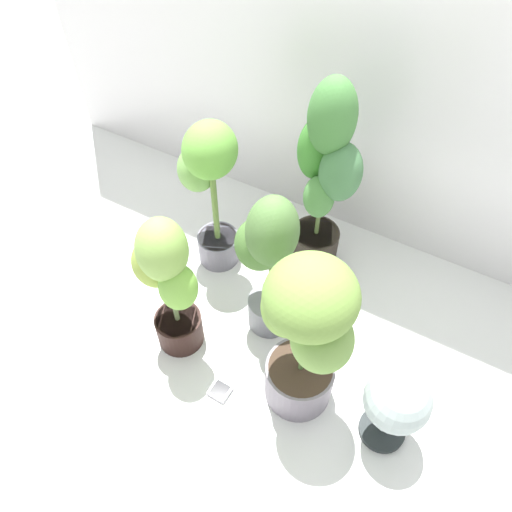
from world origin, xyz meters
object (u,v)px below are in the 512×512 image
at_px(potted_plant_back_center, 325,178).
at_px(floor_fan, 396,402).
at_px(potted_plant_front_right, 306,331).
at_px(hygrometer_box, 220,391).
at_px(potted_plant_center, 268,256).
at_px(potted_plant_front_left, 168,280).
at_px(potted_plant_back_left, 209,183).

distance_m(potted_plant_back_center, floor_fan, 0.92).
bearing_deg(potted_plant_front_right, potted_plant_back_center, 109.11).
height_order(potted_plant_back_center, potted_plant_front_right, potted_plant_back_center).
bearing_deg(hygrometer_box, potted_plant_front_right, -58.28).
bearing_deg(potted_plant_back_center, potted_plant_center, -96.78).
height_order(potted_plant_back_center, potted_plant_front_left, potted_plant_back_center).
bearing_deg(hygrometer_box, potted_plant_back_center, -1.08).
distance_m(potted_plant_back_center, potted_plant_front_left, 0.76).
bearing_deg(potted_plant_front_left, potted_plant_back_left, 102.71).
bearing_deg(potted_plant_center, potted_plant_front_right, -41.83).
relative_size(potted_plant_center, potted_plant_front_right, 0.93).
bearing_deg(potted_plant_front_right, floor_fan, 1.37).
bearing_deg(hygrometer_box, floor_fan, -73.39).
relative_size(potted_plant_back_left, potted_plant_front_right, 0.98).
xyz_separation_m(potted_plant_back_center, potted_plant_front_left, (-0.33, -0.68, -0.12)).
relative_size(potted_plant_back_left, potted_plant_back_center, 0.80).
bearing_deg(floor_fan, potted_plant_front_left, 9.67).
xyz_separation_m(potted_plant_back_left, potted_plant_front_right, (0.67, -0.46, 0.00)).
bearing_deg(potted_plant_front_left, floor_fan, 1.74).
xyz_separation_m(potted_plant_center, hygrometer_box, (0.00, -0.40, -0.44)).
xyz_separation_m(potted_plant_back_left, potted_plant_center, (0.39, -0.21, -0.03)).
bearing_deg(hygrometer_box, potted_plant_center, 2.58).
distance_m(potted_plant_back_center, hygrometer_box, 0.97).
height_order(potted_plant_center, hygrometer_box, potted_plant_center).
bearing_deg(hygrometer_box, potted_plant_back_left, 34.94).
height_order(potted_plant_back_center, floor_fan, potted_plant_back_center).
bearing_deg(potted_plant_back_left, potted_plant_center, -28.02).
bearing_deg(potted_plant_front_right, potted_plant_center, 138.17).
height_order(potted_plant_front_left, hygrometer_box, potted_plant_front_left).
xyz_separation_m(potted_plant_front_right, hygrometer_box, (-0.27, -0.16, -0.47)).
height_order(potted_plant_center, potted_plant_front_left, potted_plant_center).
bearing_deg(potted_plant_back_center, potted_plant_back_left, -155.25).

